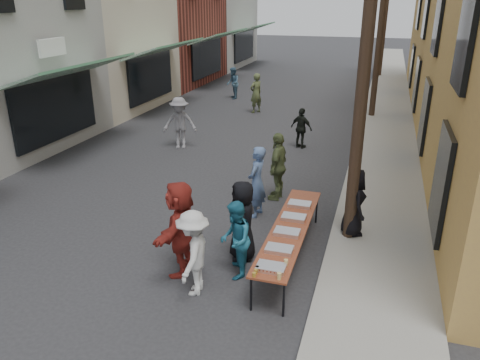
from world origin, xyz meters
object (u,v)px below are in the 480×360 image
Objects in this scene: utility_pole_mid at (382,12)px; guest_front_a at (242,220)px; catering_tray_sausage at (271,267)px; serving_table at (290,229)px; guest_front_c at (235,240)px; utility_pole_near at (368,33)px; server at (354,202)px; utility_pole_far at (387,7)px.

utility_pole_mid reaches higher than guest_front_a.
guest_front_a is (-0.96, 1.46, 0.07)m from catering_tray_sausage.
guest_front_a is at bearing 123.19° from catering_tray_sausage.
guest_front_c reaches higher than serving_table.
guest_front_c reaches higher than catering_tray_sausage.
catering_tray_sausage is 0.29× the size of guest_front_a.
utility_pole_mid is at bearing 90.00° from utility_pole_near.
utility_pole_mid is 12.43m from server.
serving_table is 0.99m from guest_front_a.
utility_pole_far is at bearing 160.02° from guest_front_c.
utility_pole_mid is at bearing 85.19° from serving_table.
catering_tray_sausage is at bearing 12.97° from guest_front_a.
serving_table is 2.34× the size of guest_front_a.
server is (0.05, 0.11, -3.62)m from utility_pole_near.
guest_front_a is (-2.07, -25.45, -3.64)m from utility_pole_far.
serving_table is 1.81m from server.
guest_front_a is (-2.07, -1.45, -3.64)m from utility_pole_near.
utility_pole_near is 24.00m from utility_pole_far.
utility_pole_far is 5.26× the size of guest_front_a.
guest_front_a is 1.10× the size of server.
server is (2.06, 2.27, 0.09)m from guest_front_c.
utility_pole_mid is at bearing -23.38° from server.
catering_tray_sausage is 3.25m from server.
server is (0.05, -11.89, -3.62)m from utility_pole_mid.
serving_table is 1.65m from catering_tray_sausage.
utility_pole_far is (0.00, 24.00, 0.00)m from utility_pole_near.
guest_front_a reaches higher than guest_front_c.
guest_front_c is at bearing -133.00° from utility_pole_near.
catering_tray_sausage is at bearing 135.31° from server.
utility_pole_near is 1.00× the size of utility_pole_mid.
guest_front_c is at bearing -14.81° from guest_front_a.
utility_pole_mid is 5.79× the size of server.
guest_front_c is 3.06m from server.
catering_tray_sausage is (-1.12, -26.92, -3.71)m from utility_pole_far.
utility_pole_far is 18.00× the size of catering_tray_sausage.
utility_pole_near is at bearing 69.05° from catering_tray_sausage.
utility_pole_mid and utility_pole_far have the same top height.
utility_pole_mid reaches higher than server.
utility_pole_near reaches higher than server.
utility_pole_far is 2.25× the size of serving_table.
server is (0.05, -23.89, -3.62)m from utility_pole_far.
catering_tray_sausage is 1.17m from guest_front_c.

